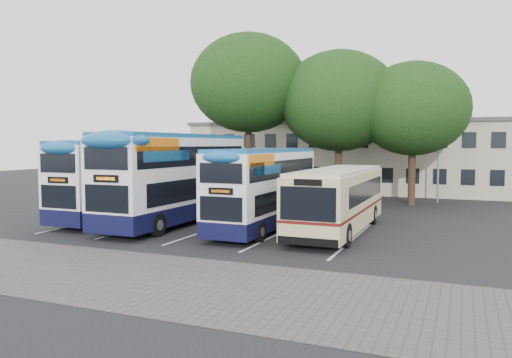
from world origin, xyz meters
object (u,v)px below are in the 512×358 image
object	(u,v)px
lamp_post	(439,132)
tree_right	(413,109)
bus_dd_mid	(177,174)
bus_dd_right	(265,185)
tree_left	(249,83)
tree_mid	(339,101)
bus_dd_left	(128,176)
bus_single	(339,196)

from	to	relation	value
lamp_post	tree_right	size ratio (longest dim) A/B	0.93
bus_dd_mid	tree_right	bearing A→B (deg)	50.28
lamp_post	bus_dd_right	bearing A→B (deg)	-115.96
tree_left	tree_mid	bearing A→B (deg)	10.34
tree_left	tree_right	bearing A→B (deg)	5.97
bus_dd_left	lamp_post	bearing A→B (deg)	42.84
tree_right	bus_dd_mid	size ratio (longest dim) A/B	0.86
tree_left	lamp_post	bearing A→B (deg)	14.45
tree_mid	bus_single	world-z (taller)	tree_mid
tree_mid	tree_right	distance (m)	5.14
lamp_post	tree_mid	distance (m)	7.38
tree_left	bus_dd_mid	bearing A→B (deg)	-85.29
tree_left	bus_single	distance (m)	16.12
tree_mid	tree_right	xyz separation A→B (m)	(5.10, 0.02, -0.68)
tree_mid	bus_dd_mid	bearing A→B (deg)	-113.57
tree_right	bus_dd_left	distance (m)	19.36
lamp_post	bus_dd_right	distance (m)	17.01
tree_right	bus_dd_right	xyz separation A→B (m)	(-5.74, -12.87, -4.40)
bus_single	bus_dd_right	bearing A→B (deg)	-169.56
bus_dd_left	bus_dd_mid	xyz separation A→B (m)	(3.50, -0.43, 0.20)
bus_dd_left	bus_dd_mid	size ratio (longest dim) A/B	0.92
lamp_post	tree_left	size ratio (longest dim) A/B	0.73
bus_dd_left	bus_dd_right	distance (m)	8.48
tree_mid	bus_single	bearing A→B (deg)	-76.62
bus_dd_mid	bus_single	world-z (taller)	bus_dd_mid
tree_left	tree_mid	size ratio (longest dim) A/B	1.14
lamp_post	bus_dd_right	size ratio (longest dim) A/B	0.95
tree_mid	bus_dd_mid	distance (m)	14.80
tree_right	bus_dd_right	distance (m)	14.77
bus_dd_right	bus_single	size ratio (longest dim) A/B	0.94
tree_right	bus_dd_left	size ratio (longest dim) A/B	0.94
bus_dd_right	bus_single	world-z (taller)	bus_dd_right
tree_left	bus_single	size ratio (longest dim) A/B	1.22
lamp_post	bus_dd_right	world-z (taller)	lamp_post
bus_dd_left	bus_dd_right	size ratio (longest dim) A/B	1.09
bus_dd_left	bus_dd_right	world-z (taller)	bus_dd_left
lamp_post	tree_mid	bearing A→B (deg)	-161.66
tree_right	bus_dd_mid	xyz separation A→B (m)	(-10.71, -12.89, -3.99)
lamp_post	tree_right	xyz separation A→B (m)	(-1.60, -2.20, 1.51)
tree_left	bus_dd_mid	world-z (taller)	tree_left
tree_mid	bus_dd_right	distance (m)	13.83
tree_left	tree_mid	world-z (taller)	tree_left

